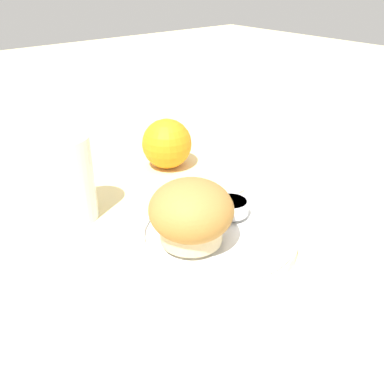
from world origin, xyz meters
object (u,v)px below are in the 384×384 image
object	(u,v)px
butter_knife	(204,209)
orange_fruit	(167,144)
muffin	(191,214)
juice_glass	(69,179)

from	to	relation	value
butter_knife	orange_fruit	world-z (taller)	orange_fruit
muffin	orange_fruit	size ratio (longest dim) A/B	1.18
orange_fruit	juice_glass	bearing A→B (deg)	-165.82
orange_fruit	juice_glass	world-z (taller)	juice_glass
butter_knife	juice_glass	distance (m)	0.18
muffin	orange_fruit	xyz separation A→B (m)	(0.12, 0.21, -0.01)
juice_glass	muffin	bearing A→B (deg)	-67.37
orange_fruit	butter_knife	bearing A→B (deg)	-111.93
butter_knife	orange_fruit	distance (m)	0.19
orange_fruit	juice_glass	xyz separation A→B (m)	(-0.19, -0.05, 0.02)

